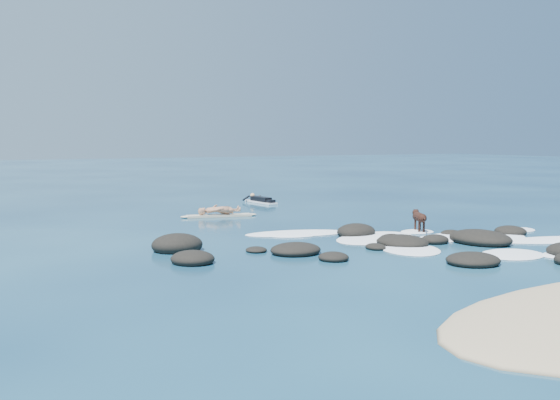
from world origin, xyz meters
TOP-DOWN VIEW (x-y plane):
  - ground at (0.00, 0.00)m, footprint 160.00×160.00m
  - reef_rocks at (-0.04, -1.03)m, footprint 11.39×7.11m
  - breaking_foam at (2.03, -0.54)m, footprint 9.98×7.78m
  - standing_surfer_rig at (-1.48, 7.44)m, footprint 2.91×0.97m
  - paddling_surfer_rig at (2.15, 11.27)m, footprint 1.02×2.30m
  - dog at (2.56, 0.85)m, footprint 0.58×1.08m

SIDE VIEW (x-z plane):
  - ground at x=0.00m, z-range 0.00..0.00m
  - breaking_foam at x=2.03m, z-range -0.05..0.07m
  - reef_rocks at x=-0.04m, z-range -0.19..0.41m
  - paddling_surfer_rig at x=2.15m, z-range -0.06..0.33m
  - dog at x=2.56m, z-range 0.12..0.84m
  - standing_surfer_rig at x=-1.48m, z-range -0.18..1.49m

